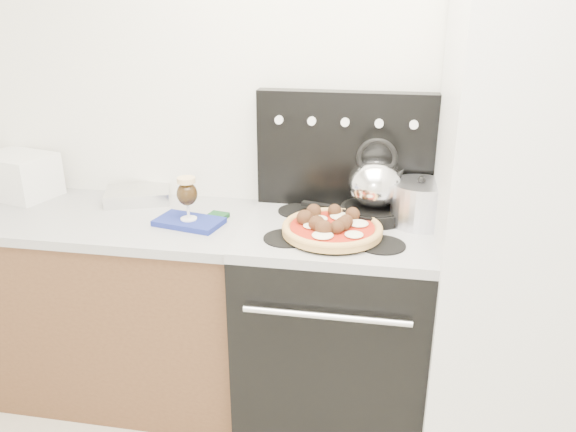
% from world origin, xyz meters
% --- Properties ---
extents(room_shell, '(3.52, 3.01, 2.52)m').
position_xyz_m(room_shell, '(0.00, 0.29, 1.25)').
color(room_shell, beige).
rests_on(room_shell, ground).
extents(base_cabinet, '(1.45, 0.60, 0.86)m').
position_xyz_m(base_cabinet, '(-1.02, 1.20, 0.43)').
color(base_cabinet, brown).
rests_on(base_cabinet, ground).
extents(countertop, '(1.48, 0.63, 0.04)m').
position_xyz_m(countertop, '(-1.02, 1.20, 0.88)').
color(countertop, '#A8A8AC').
rests_on(countertop, base_cabinet).
extents(stove_body, '(0.76, 0.65, 0.88)m').
position_xyz_m(stove_body, '(0.08, 1.18, 0.44)').
color(stove_body, black).
rests_on(stove_body, ground).
extents(cooktop, '(0.76, 0.65, 0.04)m').
position_xyz_m(cooktop, '(0.08, 1.18, 0.90)').
color(cooktop, '#ADADB2').
rests_on(cooktop, stove_body).
extents(backguard, '(0.76, 0.08, 0.50)m').
position_xyz_m(backguard, '(0.08, 1.45, 1.17)').
color(backguard, black).
rests_on(backguard, cooktop).
extents(fridge, '(0.64, 0.68, 1.90)m').
position_xyz_m(fridge, '(0.78, 1.15, 0.95)').
color(fridge, silver).
rests_on(fridge, ground).
extents(toaster_oven, '(0.37, 0.31, 0.20)m').
position_xyz_m(toaster_oven, '(-1.44, 1.36, 1.00)').
color(toaster_oven, silver).
rests_on(toaster_oven, countertop).
extents(foil_sheet, '(0.34, 0.30, 0.06)m').
position_xyz_m(foil_sheet, '(-0.87, 1.38, 0.93)').
color(foil_sheet, white).
rests_on(foil_sheet, countertop).
extents(oven_mitt, '(0.30, 0.21, 0.02)m').
position_xyz_m(oven_mitt, '(-0.54, 1.15, 0.91)').
color(oven_mitt, navy).
rests_on(oven_mitt, countertop).
extents(beer_glass, '(0.09, 0.09, 0.19)m').
position_xyz_m(beer_glass, '(-0.54, 1.15, 1.02)').
color(beer_glass, black).
rests_on(beer_glass, oven_mitt).
extents(pizza_pan, '(0.39, 0.39, 0.01)m').
position_xyz_m(pizza_pan, '(0.07, 1.08, 0.93)').
color(pizza_pan, black).
rests_on(pizza_pan, cooktop).
extents(pizza, '(0.39, 0.39, 0.06)m').
position_xyz_m(pizza, '(0.07, 1.08, 0.96)').
color(pizza, gold).
rests_on(pizza, pizza_pan).
extents(skillet, '(0.34, 0.34, 0.05)m').
position_xyz_m(skillet, '(0.22, 1.30, 0.94)').
color(skillet, black).
rests_on(skillet, cooktop).
extents(tea_kettle, '(0.27, 0.27, 0.24)m').
position_xyz_m(tea_kettle, '(0.22, 1.30, 1.09)').
color(tea_kettle, white).
rests_on(tea_kettle, skillet).
extents(stock_pot, '(0.29, 0.29, 0.17)m').
position_xyz_m(stock_pot, '(0.40, 1.27, 1.00)').
color(stock_pot, silver).
rests_on(stock_pot, cooktop).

